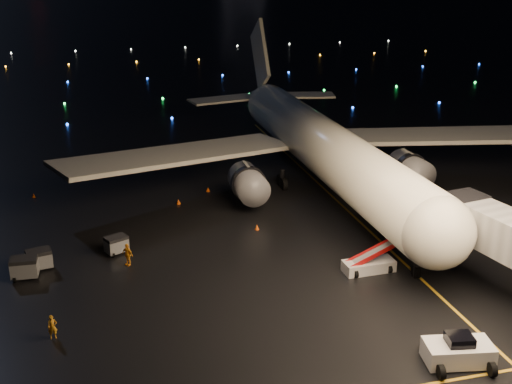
# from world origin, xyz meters

# --- Properties ---
(ground) EXTENTS (2000.00, 2000.00, 0.00)m
(ground) POSITION_xyz_m (0.00, 300.00, 0.00)
(ground) COLOR black
(ground) RESTS_ON ground
(lane_centre) EXTENTS (0.25, 80.00, 0.02)m
(lane_centre) POSITION_xyz_m (12.00, 15.00, 0.01)
(lane_centre) COLOR gold
(lane_centre) RESTS_ON ground
(airliner) EXTENTS (57.54, 54.68, 16.26)m
(airliner) POSITION_xyz_m (11.64, 27.60, 8.13)
(airliner) COLOR silver
(airliner) RESTS_ON ground
(pushback_tug) EXTENTS (4.51, 2.89, 2.00)m
(pushback_tug) POSITION_xyz_m (8.68, -8.45, 1.00)
(pushback_tug) COLOR silver
(pushback_tug) RESTS_ON ground
(belt_loader) EXTENTS (6.22, 1.89, 2.99)m
(belt_loader) POSITION_xyz_m (8.49, 4.69, 1.49)
(belt_loader) COLOR silver
(belt_loader) RESTS_ON ground
(crew_a) EXTENTS (0.68, 0.49, 1.71)m
(crew_a) POSITION_xyz_m (-16.03, 0.88, 0.86)
(crew_a) COLOR orange
(crew_a) RESTS_ON ground
(crew_c) EXTENTS (1.11, 1.14, 1.92)m
(crew_c) POSITION_xyz_m (-10.42, 10.80, 0.96)
(crew_c) COLOR orange
(crew_c) RESTS_ON ground
(safety_cone_0) EXTENTS (0.50, 0.50, 0.49)m
(safety_cone_0) POSITION_xyz_m (1.87, 15.29, 0.25)
(safety_cone_0) COLOR #FC570D
(safety_cone_0) RESTS_ON ground
(safety_cone_1) EXTENTS (0.59, 0.59, 0.51)m
(safety_cone_1) POSITION_xyz_m (-0.65, 26.90, 0.25)
(safety_cone_1) COLOR #FC570D
(safety_cone_1) RESTS_ON ground
(safety_cone_2) EXTENTS (0.54, 0.54, 0.52)m
(safety_cone_2) POSITION_xyz_m (-4.34, 23.87, 0.26)
(safety_cone_2) COLOR #FC570D
(safety_cone_2) RESTS_ON ground
(safety_cone_3) EXTENTS (0.42, 0.42, 0.46)m
(safety_cone_3) POSITION_xyz_m (-19.06, 29.74, 0.23)
(safety_cone_3) COLOR #FC570D
(safety_cone_3) RESTS_ON ground
(taxiway_lights) EXTENTS (164.00, 92.00, 0.36)m
(taxiway_lights) POSITION_xyz_m (0.00, 106.00, 0.18)
(taxiway_lights) COLOR black
(taxiway_lights) RESTS_ON ground
(baggage_cart_0) EXTENTS (2.18, 1.91, 1.54)m
(baggage_cart_0) POSITION_xyz_m (-11.19, 13.38, 0.77)
(baggage_cart_0) COLOR gray
(baggage_cart_0) RESTS_ON ground
(baggage_cart_1) EXTENTS (2.21, 1.77, 1.66)m
(baggage_cart_1) POSITION_xyz_m (-17.47, 11.91, 0.83)
(baggage_cart_1) COLOR gray
(baggage_cart_1) RESTS_ON ground
(baggage_cart_2) EXTENTS (2.12, 1.54, 1.75)m
(baggage_cart_2) POSITION_xyz_m (-18.50, 10.51, 0.87)
(baggage_cart_2) COLOR gray
(baggage_cart_2) RESTS_ON ground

